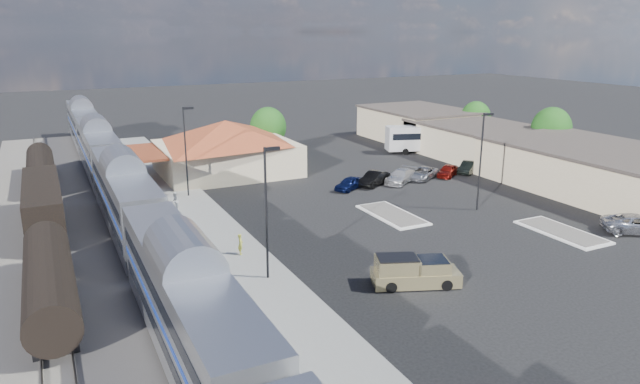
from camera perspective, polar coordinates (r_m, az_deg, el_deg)
name	(u,v)px	position (r m, az deg, el deg)	size (l,w,h in m)	color
ground	(365,229)	(48.01, 4.52, -3.69)	(280.00, 280.00, 0.00)	black
railbed	(89,237)	(49.53, -22.12, -4.16)	(16.00, 100.00, 0.12)	#4C4944
platform	(205,227)	(48.89, -11.39, -3.49)	(5.50, 92.00, 0.18)	gray
passenger_train	(125,200)	(48.45, -18.89, -0.77)	(3.00, 104.00, 5.55)	silver
freight_cars	(44,208)	(52.32, -25.91, -1.42)	(2.80, 46.00, 4.00)	black
station_depot	(226,147)	(66.82, -9.40, 4.48)	(18.35, 12.24, 6.20)	#C4B18F
buildings_east	(500,145)	(75.09, 17.60, 4.51)	(14.40, 51.40, 4.80)	#C6B28C
traffic_island_south	(392,215)	(51.60, 7.23, -2.25)	(3.30, 7.50, 0.21)	silver
traffic_island_north	(562,232)	(50.90, 23.02, -3.68)	(3.30, 7.50, 0.21)	silver
lamp_plat_s	(267,203)	(36.67, -5.28, -1.11)	(1.08, 0.25, 9.00)	black
lamp_plat_n	(186,144)	(57.23, -13.23, 4.65)	(1.08, 0.25, 9.00)	black
lamp_lot	(482,153)	(53.59, 15.88, 3.73)	(1.08, 0.25, 9.00)	black
tree_east_b	(551,129)	(77.48, 22.12, 5.88)	(4.94, 4.94, 6.96)	#382314
tree_east_c	(476,118)	(87.37, 15.29, 7.17)	(4.41, 4.41, 6.21)	#382314
tree_depot	(268,127)	(74.66, -5.21, 6.49)	(4.71, 4.71, 6.63)	#382314
pickup_truck	(416,272)	(37.76, 9.55, -7.91)	(5.97, 3.92, 1.94)	tan
suv	(638,224)	(53.41, 29.20, -2.82)	(2.55, 5.54, 1.54)	#AAABB2
coach_bus	(428,137)	(79.33, 10.74, 5.42)	(11.59, 5.91, 3.66)	white
person_a	(240,244)	(42.22, -7.96, -5.18)	(0.57, 0.38, 1.57)	#DCDC44
person_b	(175,201)	(53.69, -14.31, -0.90)	(0.81, 0.63, 1.66)	silver
parked_car_a	(349,183)	(59.54, 2.95, 0.86)	(1.58, 3.92, 1.34)	#0E1746
parked_car_b	(374,179)	(61.34, 5.43, 1.34)	(1.60, 4.60, 1.52)	black
parked_car_c	(401,176)	(62.79, 8.06, 1.57)	(2.05, 5.05, 1.47)	silver
parked_car_d	(423,173)	(64.86, 10.26, 1.85)	(2.18, 4.73, 1.31)	gray
parked_car_e	(448,171)	(66.53, 12.64, 2.09)	(1.61, 3.99, 1.36)	maroon
parked_car_f	(468,167)	(68.76, 14.58, 2.40)	(1.44, 4.12, 1.36)	black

